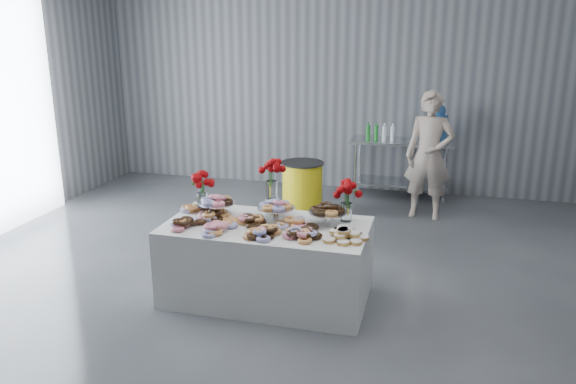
# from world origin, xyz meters

# --- Properties ---
(ground) EXTENTS (9.00, 9.00, 0.00)m
(ground) POSITION_xyz_m (0.00, 0.00, 0.00)
(ground) COLOR #393C41
(ground) RESTS_ON ground
(room_walls) EXTENTS (8.04, 9.04, 4.02)m
(room_walls) POSITION_xyz_m (-0.27, 0.07, 2.64)
(room_walls) COLOR slate
(room_walls) RESTS_ON ground
(display_table) EXTENTS (1.90, 1.01, 0.75)m
(display_table) POSITION_xyz_m (-0.15, 0.41, 0.38)
(display_table) COLOR white
(display_table) RESTS_ON ground
(prep_table) EXTENTS (1.50, 0.60, 0.90)m
(prep_table) POSITION_xyz_m (0.85, 4.10, 0.62)
(prep_table) COLOR silver
(prep_table) RESTS_ON ground
(donut_mounds) EXTENTS (1.81, 0.81, 0.09)m
(donut_mounds) POSITION_xyz_m (-0.15, 0.36, 0.80)
(donut_mounds) COLOR #E2A952
(donut_mounds) RESTS_ON display_table
(cake_stand_left) EXTENTS (0.36, 0.36, 0.17)m
(cake_stand_left) POSITION_xyz_m (-0.70, 0.56, 0.89)
(cake_stand_left) COLOR silver
(cake_stand_left) RESTS_ON display_table
(cake_stand_mid) EXTENTS (0.36, 0.36, 0.17)m
(cake_stand_mid) POSITION_xyz_m (-0.10, 0.56, 0.89)
(cake_stand_mid) COLOR silver
(cake_stand_mid) RESTS_ON display_table
(cake_stand_right) EXTENTS (0.36, 0.36, 0.17)m
(cake_stand_right) POSITION_xyz_m (0.40, 0.55, 0.89)
(cake_stand_right) COLOR silver
(cake_stand_right) RESTS_ON display_table
(danish_pile) EXTENTS (0.48, 0.48, 0.11)m
(danish_pile) POSITION_xyz_m (0.60, 0.25, 0.81)
(danish_pile) COLOR white
(danish_pile) RESTS_ON display_table
(bouquet_left) EXTENTS (0.26, 0.26, 0.42)m
(bouquet_left) POSITION_xyz_m (-0.90, 0.66, 1.05)
(bouquet_left) COLOR white
(bouquet_left) RESTS_ON display_table
(bouquet_right) EXTENTS (0.26, 0.26, 0.42)m
(bouquet_right) POSITION_xyz_m (0.55, 0.70, 1.05)
(bouquet_right) COLOR white
(bouquet_right) RESTS_ON display_table
(bouquet_center) EXTENTS (0.26, 0.26, 0.57)m
(bouquet_center) POSITION_xyz_m (-0.20, 0.76, 1.13)
(bouquet_center) COLOR silver
(bouquet_center) RESTS_ON display_table
(water_jug) EXTENTS (0.28, 0.28, 0.55)m
(water_jug) POSITION_xyz_m (1.35, 4.10, 1.15)
(water_jug) COLOR #3A78C5
(water_jug) RESTS_ON prep_table
(drink_bottles) EXTENTS (0.54, 0.08, 0.27)m
(drink_bottles) POSITION_xyz_m (0.53, 4.00, 1.04)
(drink_bottles) COLOR #268C33
(drink_bottles) RESTS_ON prep_table
(person) EXTENTS (0.66, 0.46, 1.73)m
(person) POSITION_xyz_m (1.27, 3.29, 0.87)
(person) COLOR #CC8C93
(person) RESTS_ON ground
(trash_barrel) EXTENTS (0.59, 0.59, 0.76)m
(trash_barrel) POSITION_xyz_m (-0.40, 2.93, 0.38)
(trash_barrel) COLOR yellow
(trash_barrel) RESTS_ON ground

